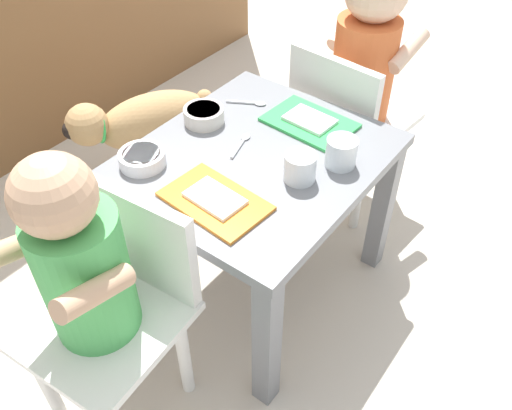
{
  "coord_description": "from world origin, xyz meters",
  "views": [
    {
      "loc": [
        -0.76,
        -0.57,
        1.15
      ],
      "look_at": [
        0.0,
        0.0,
        0.28
      ],
      "focal_mm": 38.11,
      "sensor_mm": 36.0,
      "label": 1
    }
  ],
  "objects_px": {
    "water_cup_right": "(300,169)",
    "water_cup_left": "(341,154)",
    "food_tray_left": "(215,200)",
    "dog": "(144,123)",
    "dining_table": "(256,182)",
    "spoon_by_left_tray": "(250,103)",
    "cereal_bowl_right_side": "(204,115)",
    "spoon_by_right_tray": "(242,143)",
    "food_tray_right": "(310,122)",
    "veggie_bowl_far": "(142,158)",
    "seated_child_left": "(90,272)",
    "seated_child_right": "(363,63)"
  },
  "relations": [
    {
      "from": "water_cup_right",
      "to": "water_cup_left",
      "type": "bearing_deg",
      "value": -24.55
    },
    {
      "from": "food_tray_left",
      "to": "dog",
      "type": "bearing_deg",
      "value": 60.68
    },
    {
      "from": "dining_table",
      "to": "water_cup_left",
      "type": "xyz_separation_m",
      "value": [
        0.08,
        -0.16,
        0.11
      ]
    },
    {
      "from": "spoon_by_left_tray",
      "to": "cereal_bowl_right_side",
      "type": "bearing_deg",
      "value": 162.7
    },
    {
      "from": "water_cup_right",
      "to": "spoon_by_right_tray",
      "type": "distance_m",
      "value": 0.17
    },
    {
      "from": "cereal_bowl_right_side",
      "to": "food_tray_right",
      "type": "bearing_deg",
      "value": -55.24
    },
    {
      "from": "water_cup_left",
      "to": "spoon_by_right_tray",
      "type": "distance_m",
      "value": 0.23
    },
    {
      "from": "dining_table",
      "to": "cereal_bowl_right_side",
      "type": "bearing_deg",
      "value": 80.03
    },
    {
      "from": "dining_table",
      "to": "veggie_bowl_far",
      "type": "bearing_deg",
      "value": 134.44
    },
    {
      "from": "dining_table",
      "to": "water_cup_left",
      "type": "relative_size",
      "value": 8.46
    },
    {
      "from": "food_tray_left",
      "to": "spoon_by_left_tray",
      "type": "relative_size",
      "value": 2.36
    },
    {
      "from": "veggie_bowl_far",
      "to": "seated_child_left",
      "type": "bearing_deg",
      "value": -151.23
    },
    {
      "from": "water_cup_left",
      "to": "cereal_bowl_right_side",
      "type": "height_order",
      "value": "water_cup_left"
    },
    {
      "from": "food_tray_left",
      "to": "seated_child_left",
      "type": "bearing_deg",
      "value": 168.67
    },
    {
      "from": "seated_child_left",
      "to": "food_tray_left",
      "type": "xyz_separation_m",
      "value": [
        0.27,
        -0.05,
        0.0
      ]
    },
    {
      "from": "food_tray_right",
      "to": "water_cup_left",
      "type": "bearing_deg",
      "value": -123.73
    },
    {
      "from": "seated_child_right",
      "to": "veggie_bowl_far",
      "type": "relative_size",
      "value": 7.32
    },
    {
      "from": "water_cup_left",
      "to": "veggie_bowl_far",
      "type": "bearing_deg",
      "value": 126.92
    },
    {
      "from": "food_tray_left",
      "to": "veggie_bowl_far",
      "type": "relative_size",
      "value": 2.2
    },
    {
      "from": "water_cup_right",
      "to": "veggie_bowl_far",
      "type": "relative_size",
      "value": 0.67
    },
    {
      "from": "seated_child_right",
      "to": "food_tray_right",
      "type": "height_order",
      "value": "seated_child_right"
    },
    {
      "from": "food_tray_left",
      "to": "cereal_bowl_right_side",
      "type": "distance_m",
      "value": 0.29
    },
    {
      "from": "food_tray_left",
      "to": "cereal_bowl_right_side",
      "type": "xyz_separation_m",
      "value": [
        0.2,
        0.2,
        0.01
      ]
    },
    {
      "from": "water_cup_left",
      "to": "spoon_by_left_tray",
      "type": "height_order",
      "value": "water_cup_left"
    },
    {
      "from": "dog",
      "to": "spoon_by_right_tray",
      "type": "distance_m",
      "value": 0.53
    },
    {
      "from": "dining_table",
      "to": "spoon_by_right_tray",
      "type": "distance_m",
      "value": 0.1
    },
    {
      "from": "seated_child_left",
      "to": "food_tray_right",
      "type": "bearing_deg",
      "value": -5.02
    },
    {
      "from": "veggie_bowl_far",
      "to": "dog",
      "type": "bearing_deg",
      "value": 48.6
    },
    {
      "from": "dog",
      "to": "veggie_bowl_far",
      "type": "relative_size",
      "value": 4.37
    },
    {
      "from": "dining_table",
      "to": "dog",
      "type": "height_order",
      "value": "dining_table"
    },
    {
      "from": "water_cup_right",
      "to": "spoon_by_right_tray",
      "type": "xyz_separation_m",
      "value": [
        0.02,
        0.17,
        -0.02
      ]
    },
    {
      "from": "water_cup_left",
      "to": "spoon_by_right_tray",
      "type": "relative_size",
      "value": 0.68
    },
    {
      "from": "water_cup_right",
      "to": "spoon_by_left_tray",
      "type": "xyz_separation_m",
      "value": [
        0.17,
        0.26,
        -0.02
      ]
    },
    {
      "from": "seated_child_right",
      "to": "water_cup_right",
      "type": "xyz_separation_m",
      "value": [
        -0.46,
        -0.11,
        -0.01
      ]
    },
    {
      "from": "spoon_by_right_tray",
      "to": "seated_child_right",
      "type": "bearing_deg",
      "value": -8.69
    },
    {
      "from": "seated_child_left",
      "to": "water_cup_left",
      "type": "distance_m",
      "value": 0.56
    },
    {
      "from": "veggie_bowl_far",
      "to": "dining_table",
      "type": "bearing_deg",
      "value": -45.56
    },
    {
      "from": "dining_table",
      "to": "water_cup_left",
      "type": "height_order",
      "value": "water_cup_left"
    },
    {
      "from": "seated_child_left",
      "to": "spoon_by_left_tray",
      "type": "relative_size",
      "value": 7.39
    },
    {
      "from": "seated_child_left",
      "to": "food_tray_left",
      "type": "height_order",
      "value": "seated_child_left"
    },
    {
      "from": "spoon_by_right_tray",
      "to": "cereal_bowl_right_side",
      "type": "bearing_deg",
      "value": 82.39
    },
    {
      "from": "veggie_bowl_far",
      "to": "water_cup_left",
      "type": "bearing_deg",
      "value": -53.08
    },
    {
      "from": "cereal_bowl_right_side",
      "to": "water_cup_right",
      "type": "bearing_deg",
      "value": -97.97
    },
    {
      "from": "seated_child_right",
      "to": "spoon_by_left_tray",
      "type": "distance_m",
      "value": 0.33
    },
    {
      "from": "water_cup_left",
      "to": "spoon_by_left_tray",
      "type": "bearing_deg",
      "value": 75.71
    },
    {
      "from": "food_tray_left",
      "to": "veggie_bowl_far",
      "type": "xyz_separation_m",
      "value": [
        0.0,
        0.2,
        0.01
      ]
    },
    {
      "from": "dog",
      "to": "water_cup_right",
      "type": "height_order",
      "value": "water_cup_right"
    },
    {
      "from": "seated_child_right",
      "to": "veggie_bowl_far",
      "type": "bearing_deg",
      "value": 162.89
    },
    {
      "from": "food_tray_right",
      "to": "spoon_by_right_tray",
      "type": "relative_size",
      "value": 2.14
    },
    {
      "from": "food_tray_left",
      "to": "water_cup_left",
      "type": "xyz_separation_m",
      "value": [
        0.25,
        -0.13,
        0.02
      ]
    }
  ]
}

